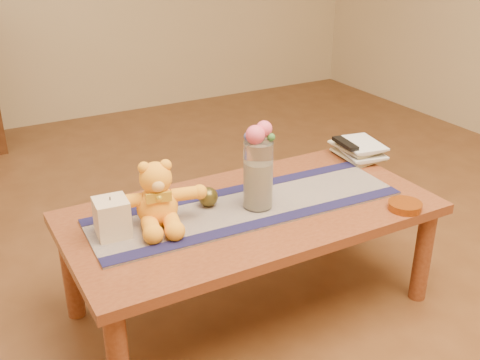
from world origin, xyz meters
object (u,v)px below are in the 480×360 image
teddy_bear (156,194)px  bronze_ball (208,197)px  book_bottom (343,158)px  tv_remote (345,143)px  amber_dish (405,206)px  glass_vase (258,175)px  pillar_candle (112,217)px

teddy_bear → bronze_ball: bearing=20.1°
bronze_ball → book_bottom: bronze_ball is taller
teddy_bear → tv_remote: teddy_bear is taller
book_bottom → amber_dish: (-0.10, -0.49, 0.00)m
tv_remote → glass_vase: bearing=-153.0°
book_bottom → teddy_bear: bearing=-166.7°
bronze_ball → amber_dish: bronze_ball is taller
book_bottom → tv_remote: tv_remote is taller
glass_vase → book_bottom: size_ratio=1.17×
amber_dish → bronze_ball: bearing=149.9°
bronze_ball → tv_remote: bearing=8.6°
bronze_ball → glass_vase: bearing=-30.3°
tv_remote → amber_dish: bearing=-93.8°
bronze_ball → amber_dish: size_ratio=0.59×
glass_vase → teddy_bear: bearing=170.0°
pillar_candle → bronze_ball: (0.38, 0.03, -0.03)m
teddy_bear → book_bottom: (0.95, 0.15, -0.11)m
teddy_bear → pillar_candle: size_ratio=2.52×
teddy_bear → book_bottom: bearing=21.5°
bronze_ball → teddy_bear: bearing=-172.5°
pillar_candle → glass_vase: (0.54, -0.06, 0.06)m
book_bottom → amber_dish: amber_dish is taller
amber_dish → book_bottom: bearing=79.0°
bronze_ball → book_bottom: size_ratio=0.34×
glass_vase → amber_dish: glass_vase is taller
glass_vase → amber_dish: bearing=-30.0°
book_bottom → amber_dish: 0.50m
glass_vase → book_bottom: 0.63m
teddy_bear → amber_dish: 0.93m
glass_vase → book_bottom: (0.58, 0.22, -0.13)m
glass_vase → tv_remote: size_ratio=1.62×
pillar_candle → bronze_ball: pillar_candle is taller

